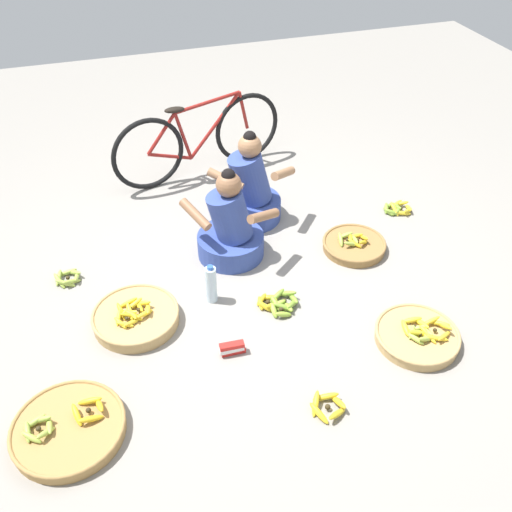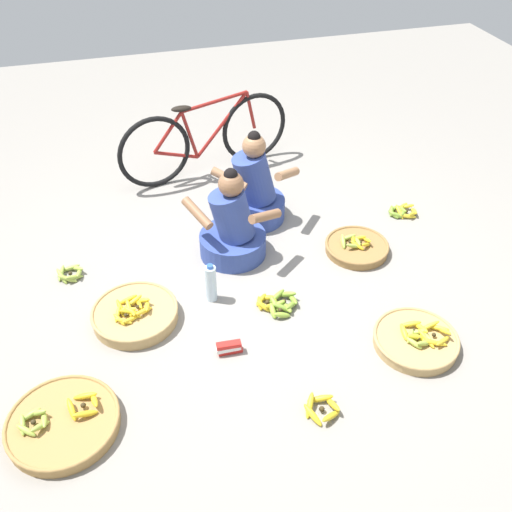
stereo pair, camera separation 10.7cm
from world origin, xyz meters
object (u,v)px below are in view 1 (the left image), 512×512
(banana_basket_front_center, at_px, (418,335))
(banana_basket_near_vendor, at_px, (136,317))
(loose_bananas_back_left, at_px, (279,303))
(banana_basket_mid_left, at_px, (68,428))
(loose_bananas_front_left, at_px, (327,406))
(loose_bananas_back_center, at_px, (397,209))
(loose_bananas_near_bicycle, at_px, (68,278))
(water_bottle, at_px, (211,284))
(banana_basket_front_right, at_px, (354,245))
(bicycle_leaning, at_px, (199,139))
(vendor_woman_behind, at_px, (250,192))
(packet_carton_stack, at_px, (232,348))
(vendor_woman_front, at_px, (230,229))

(banana_basket_front_center, xyz_separation_m, banana_basket_near_vendor, (-1.76, 0.73, 0.01))
(loose_bananas_back_left, bearing_deg, banana_basket_front_center, -37.28)
(banana_basket_mid_left, height_order, loose_bananas_back_left, banana_basket_mid_left)
(loose_bananas_front_left, bearing_deg, banana_basket_near_vendor, 132.58)
(banana_basket_front_center, bearing_deg, loose_bananas_back_center, 66.57)
(loose_bananas_front_left, height_order, loose_bananas_near_bicycle, loose_bananas_front_left)
(loose_bananas_near_bicycle, relative_size, loose_bananas_back_left, 0.67)
(banana_basket_front_center, relative_size, banana_basket_near_vendor, 0.94)
(banana_basket_mid_left, distance_m, water_bottle, 1.34)
(loose_bananas_front_left, bearing_deg, banana_basket_front_right, 59.13)
(bicycle_leaning, relative_size, loose_bananas_back_left, 5.11)
(vendor_woman_behind, height_order, loose_bananas_back_center, vendor_woman_behind)
(loose_bananas_front_left, height_order, loose_bananas_back_center, loose_bananas_front_left)
(banana_basket_front_center, xyz_separation_m, loose_bananas_back_center, (0.61, 1.40, -0.02))
(banana_basket_front_center, bearing_deg, loose_bananas_back_left, 142.72)
(bicycle_leaning, relative_size, banana_basket_front_right, 3.30)
(banana_basket_mid_left, xyz_separation_m, loose_bananas_front_left, (1.46, -0.29, -0.01))
(banana_basket_front_center, relative_size, packet_carton_stack, 3.24)
(bicycle_leaning, distance_m, loose_bananas_back_left, 1.99)
(vendor_woman_behind, xyz_separation_m, banana_basket_front_right, (0.66, -0.67, -0.22))
(loose_bananas_front_left, bearing_deg, bicycle_leaning, 91.62)
(bicycle_leaning, xyz_separation_m, packet_carton_stack, (-0.33, -2.29, -0.31))
(banana_basket_near_vendor, bearing_deg, loose_bananas_back_center, 15.78)
(loose_bananas_near_bicycle, relative_size, loose_bananas_back_center, 0.79)
(vendor_woman_behind, xyz_separation_m, bicycle_leaning, (-0.23, 0.85, 0.10))
(banana_basket_front_center, height_order, water_bottle, water_bottle)
(loose_bananas_front_left, distance_m, loose_bananas_back_left, 0.91)
(loose_bananas_back_center, distance_m, packet_carton_stack, 2.13)
(loose_bananas_back_center, bearing_deg, banana_basket_front_center, -113.43)
(banana_basket_mid_left, bearing_deg, water_bottle, 38.41)
(banana_basket_front_right, distance_m, loose_bananas_back_left, 0.90)
(banana_basket_front_right, relative_size, banana_basket_front_center, 0.90)
(loose_bananas_back_center, bearing_deg, vendor_woman_behind, 166.42)
(vendor_woman_behind, xyz_separation_m, loose_bananas_near_bicycle, (-1.54, -0.38, -0.23))
(loose_bananas_front_left, height_order, loose_bananas_back_left, loose_bananas_front_left)
(vendor_woman_front, xyz_separation_m, loose_bananas_front_left, (0.14, -1.59, -0.21))
(bicycle_leaning, bearing_deg, banana_basket_near_vendor, -116.02)
(banana_basket_near_vendor, xyz_separation_m, loose_bananas_back_center, (2.36, 0.67, -0.03))
(banana_basket_mid_left, relative_size, loose_bananas_front_left, 2.79)
(loose_bananas_back_left, distance_m, loose_bananas_back_center, 1.60)
(banana_basket_front_right, height_order, loose_bananas_front_left, banana_basket_front_right)
(banana_basket_mid_left, relative_size, loose_bananas_back_center, 2.33)
(vendor_woman_behind, distance_m, banana_basket_front_right, 0.96)
(vendor_woman_front, distance_m, water_bottle, 0.55)
(vendor_woman_behind, height_order, bicycle_leaning, vendor_woman_behind)
(banana_basket_near_vendor, height_order, packet_carton_stack, banana_basket_near_vendor)
(loose_bananas_front_left, bearing_deg, packet_carton_stack, 125.13)
(loose_bananas_back_center, bearing_deg, banana_basket_near_vendor, -164.22)
(banana_basket_near_vendor, relative_size, loose_bananas_back_center, 2.14)
(bicycle_leaning, bearing_deg, loose_bananas_back_center, -38.06)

